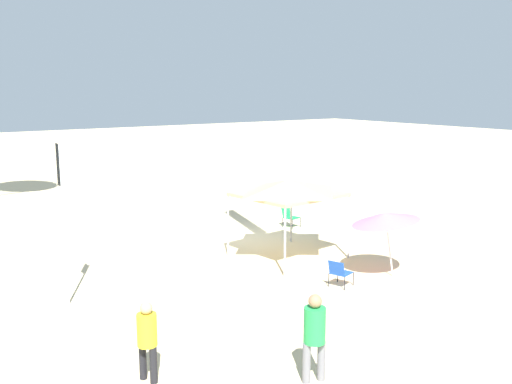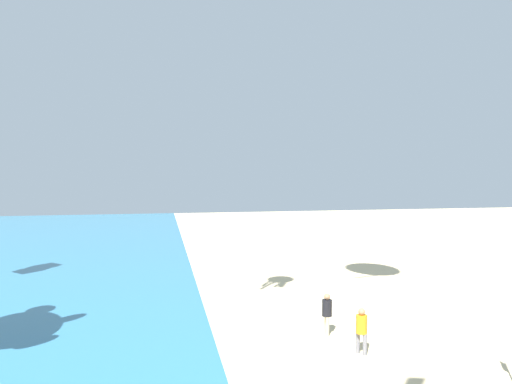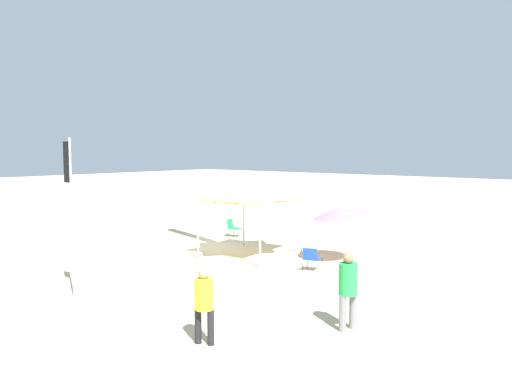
% 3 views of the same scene
% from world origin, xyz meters
% --- Properties ---
extents(ground, '(120.00, 120.00, 0.10)m').
position_xyz_m(ground, '(0.00, 0.00, -0.05)').
color(ground, beige).
extents(canopy_tent, '(3.14, 3.35, 2.66)m').
position_xyz_m(canopy_tent, '(-2.98, 0.11, 2.38)').
color(canopy_tent, '#B7B7BC').
rests_on(canopy_tent, ground).
extents(beach_umbrella, '(2.08, 2.06, 2.21)m').
position_xyz_m(beach_umbrella, '(-6.20, -1.04, 1.83)').
color(beach_umbrella, silver).
rests_on(beach_umbrella, ground).
extents(folding_chair_facing_ocean, '(0.68, 0.75, 0.82)m').
position_xyz_m(folding_chair_facing_ocean, '(-6.16, 0.73, 0.47)').
color(folding_chair_facing_ocean, black).
rests_on(folding_chair_facing_ocean, ground).
extents(folding_chair_near_cooler, '(0.72, 0.65, 0.82)m').
position_xyz_m(folding_chair_near_cooler, '(0.39, -2.60, 0.47)').
color(folding_chair_near_cooler, black).
rests_on(folding_chair_near_cooler, ground).
extents(banner_flag, '(0.36, 0.06, 4.36)m').
position_xyz_m(banner_flag, '(-2.94, 7.52, 2.61)').
color(banner_flag, silver).
rests_on(banner_flag, ground).
extents(person_near_umbrella, '(0.42, 0.39, 1.63)m').
position_xyz_m(person_near_umbrella, '(-7.98, 7.51, 0.96)').
color(person_near_umbrella, black).
rests_on(person_near_umbrella, ground).
extents(person_by_tent, '(0.43, 0.47, 1.79)m').
position_xyz_m(person_by_tent, '(-9.85, 4.86, 1.05)').
color(person_by_tent, slate).
rests_on(person_by_tent, ground).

